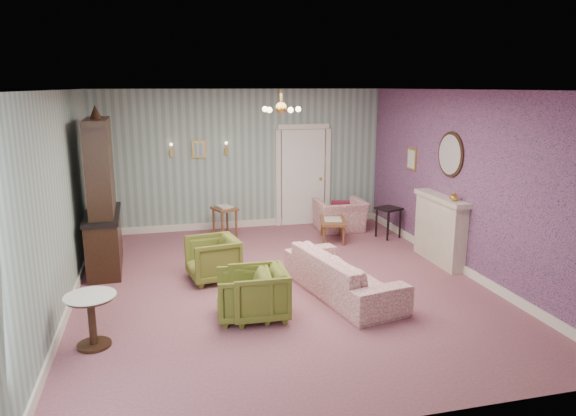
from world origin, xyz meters
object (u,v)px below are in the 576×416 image
object	(u,v)px
fireplace	(440,229)
dresser	(100,191)
olive_chair_c	(213,257)
sofa_chintz	(343,267)
pedestal_table	(92,321)
olive_chair_b	(244,293)
side_table_black	(388,223)
wingback_chair	(340,210)
coffee_table	(333,230)
olive_chair_a	(258,291)

from	to	relation	value
fireplace	dresser	bearing A→B (deg)	169.36
olive_chair_c	dresser	xyz separation A→B (m)	(-1.67, 0.97, 0.93)
sofa_chintz	pedestal_table	bearing A→B (deg)	91.45
olive_chair_b	side_table_black	size ratio (longest dim) A/B	1.13
wingback_chair	coffee_table	size ratio (longest dim) A/B	1.18
side_table_black	olive_chair_b	bearing A→B (deg)	-138.40
sofa_chintz	dresser	world-z (taller)	dresser
olive_chair_c	side_table_black	size ratio (longest dim) A/B	1.22
olive_chair_b	coffee_table	xyz separation A→B (m)	(2.26, 3.10, -0.13)
olive_chair_a	coffee_table	xyz separation A→B (m)	(2.08, 3.12, -0.15)
sofa_chintz	side_table_black	size ratio (longest dim) A/B	3.50
wingback_chair	fireplace	size ratio (longest dim) A/B	0.71
olive_chair_a	olive_chair_b	distance (m)	0.19
fireplace	sofa_chintz	bearing A→B (deg)	-154.94
olive_chair_b	olive_chair_c	size ratio (longest dim) A/B	0.93
fireplace	pedestal_table	xyz separation A→B (m)	(-5.43, -1.76, -0.26)
dresser	side_table_black	xyz separation A→B (m)	(5.30, 0.55, -1.00)
olive_chair_b	dresser	size ratio (longest dim) A/B	0.27
coffee_table	pedestal_table	xyz separation A→B (m)	(-4.08, -3.43, 0.11)
coffee_table	olive_chair_b	bearing A→B (deg)	-126.16
olive_chair_c	coffee_table	world-z (taller)	olive_chair_c
olive_chair_c	pedestal_table	xyz separation A→B (m)	(-1.58, -1.83, -0.06)
sofa_chintz	wingback_chair	xyz separation A→B (m)	(1.14, 3.31, 0.01)
olive_chair_b	wingback_chair	xyz separation A→B (m)	(2.66, 3.77, 0.08)
olive_chair_b	wingback_chair	bearing A→B (deg)	150.74
fireplace	coffee_table	bearing A→B (deg)	128.94
sofa_chintz	wingback_chair	size ratio (longest dim) A/B	2.18
pedestal_table	sofa_chintz	bearing A→B (deg)	13.22
dresser	wingback_chair	bearing A→B (deg)	14.01
olive_chair_b	wingback_chair	distance (m)	4.61
olive_chair_b	sofa_chintz	world-z (taller)	sofa_chintz
wingback_chair	dresser	distance (m)	4.82
wingback_chair	fireplace	xyz separation A→B (m)	(0.95, -2.34, 0.15)
olive_chair_c	sofa_chintz	bearing A→B (deg)	50.05
pedestal_table	olive_chair_b	bearing A→B (deg)	10.29
olive_chair_b	fireplace	size ratio (longest dim) A/B	0.50
coffee_table	dresser	bearing A→B (deg)	-171.40
olive_chair_c	wingback_chair	world-z (taller)	wingback_chair
olive_chair_c	side_table_black	distance (m)	3.94
sofa_chintz	dresser	bearing A→B (deg)	47.74
olive_chair_b	coffee_table	distance (m)	3.84
olive_chair_a	sofa_chintz	bearing A→B (deg)	111.14
olive_chair_a	wingback_chair	xyz separation A→B (m)	(2.47, 3.79, 0.06)
dresser	pedestal_table	world-z (taller)	dresser
olive_chair_a	pedestal_table	distance (m)	2.03
dresser	olive_chair_c	bearing A→B (deg)	-32.02
fireplace	side_table_black	distance (m)	1.62
sofa_chintz	wingback_chair	distance (m)	3.50
coffee_table	pedestal_table	size ratio (longest dim) A/B	1.31
wingback_chair	side_table_black	size ratio (longest dim) A/B	1.61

